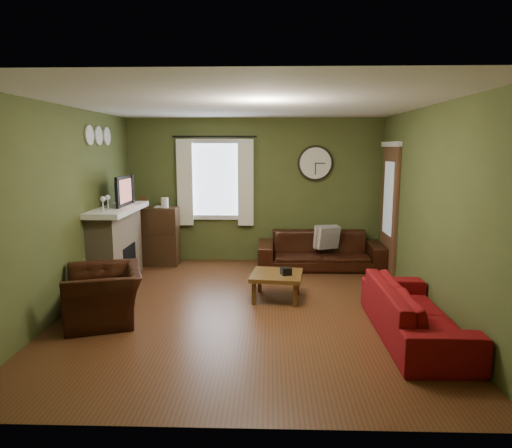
{
  "coord_description": "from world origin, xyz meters",
  "views": [
    {
      "loc": [
        0.29,
        -5.71,
        2.08
      ],
      "look_at": [
        0.1,
        0.4,
        1.05
      ],
      "focal_mm": 32.0,
      "sensor_mm": 36.0,
      "label": 1
    }
  ],
  "objects_px": {
    "bookshelf": "(154,236)",
    "sofa_red": "(415,312)",
    "coffee_table": "(277,286)",
    "sofa_brown": "(320,250)",
    "armchair": "(104,295)"
  },
  "relations": [
    {
      "from": "bookshelf",
      "to": "sofa_red",
      "type": "bearing_deg",
      "value": -39.83
    },
    {
      "from": "bookshelf",
      "to": "sofa_red",
      "type": "height_order",
      "value": "bookshelf"
    },
    {
      "from": "bookshelf",
      "to": "coffee_table",
      "type": "bearing_deg",
      "value": -40.08
    },
    {
      "from": "sofa_brown",
      "to": "armchair",
      "type": "xyz_separation_m",
      "value": [
        -2.88,
        -2.55,
        0.01
      ]
    },
    {
      "from": "sofa_brown",
      "to": "bookshelf",
      "type": "bearing_deg",
      "value": 177.38
    },
    {
      "from": "armchair",
      "to": "coffee_table",
      "type": "bearing_deg",
      "value": 93.19
    },
    {
      "from": "sofa_red",
      "to": "armchair",
      "type": "relative_size",
      "value": 2.01
    },
    {
      "from": "armchair",
      "to": "coffee_table",
      "type": "distance_m",
      "value": 2.27
    },
    {
      "from": "sofa_red",
      "to": "coffee_table",
      "type": "bearing_deg",
      "value": 50.53
    },
    {
      "from": "sofa_red",
      "to": "armchair",
      "type": "bearing_deg",
      "value": 84.04
    },
    {
      "from": "armchair",
      "to": "coffee_table",
      "type": "relative_size",
      "value": 1.45
    },
    {
      "from": "bookshelf",
      "to": "sofa_red",
      "type": "distance_m",
      "value": 4.78
    },
    {
      "from": "sofa_red",
      "to": "coffee_table",
      "type": "xyz_separation_m",
      "value": [
        -1.5,
        1.24,
        -0.11
      ]
    },
    {
      "from": "armchair",
      "to": "sofa_red",
      "type": "bearing_deg",
      "value": 64.88
    },
    {
      "from": "bookshelf",
      "to": "sofa_red",
      "type": "relative_size",
      "value": 0.52
    }
  ]
}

